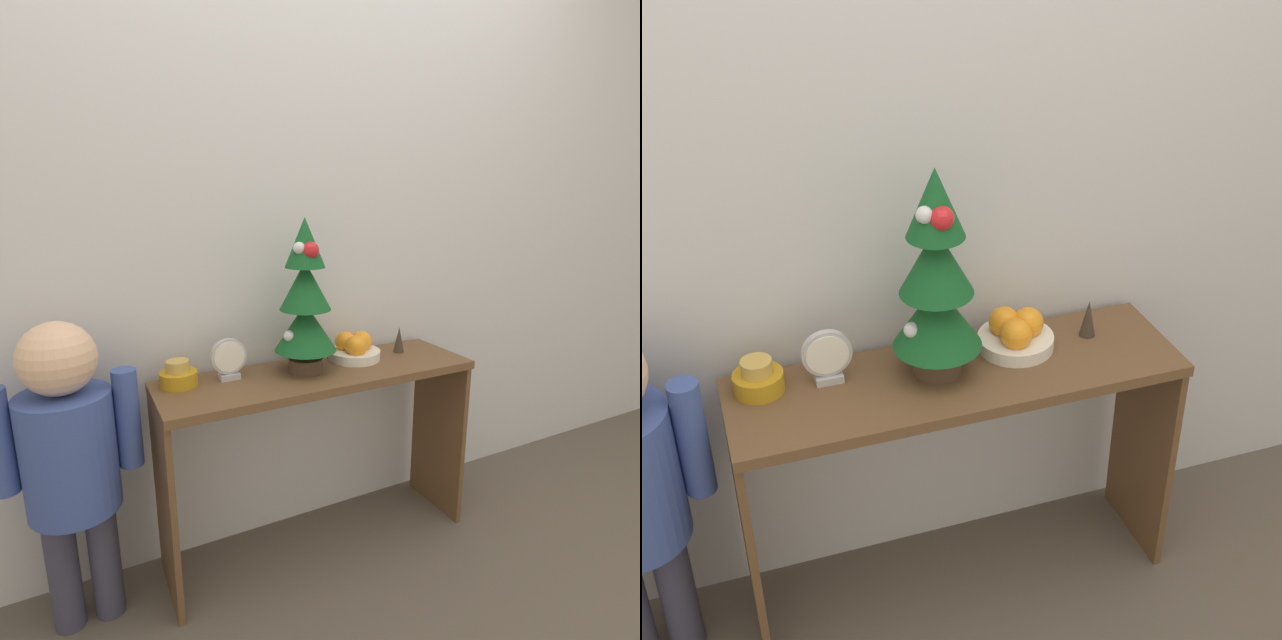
{
  "view_description": "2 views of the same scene",
  "coord_description": "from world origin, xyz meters",
  "views": [
    {
      "loc": [
        -0.76,
        -1.32,
        1.3
      ],
      "look_at": [
        0.02,
        0.2,
        0.88
      ],
      "focal_mm": 28.0,
      "sensor_mm": 36.0,
      "label": 1
    },
    {
      "loc": [
        -0.58,
        -1.55,
        1.94
      ],
      "look_at": [
        0.02,
        0.18,
        0.84
      ],
      "focal_mm": 50.0,
      "sensor_mm": 36.0,
      "label": 2
    }
  ],
  "objects": [
    {
      "name": "back_wall",
      "position": [
        0.0,
        0.38,
        1.25
      ],
      "size": [
        7.0,
        0.05,
        2.5
      ],
      "primitive_type": "cube",
      "color": "silver",
      "rests_on": "ground_plane"
    },
    {
      "name": "fruit_bowl",
      "position": [
        0.18,
        0.23,
        0.74
      ],
      "size": [
        0.2,
        0.2,
        0.1
      ],
      "color": "silver",
      "rests_on": "console_table"
    },
    {
      "name": "mini_tree",
      "position": [
        -0.05,
        0.19,
        0.96
      ],
      "size": [
        0.22,
        0.22,
        0.54
      ],
      "color": "#4C3828",
      "rests_on": "console_table"
    },
    {
      "name": "ground_plane",
      "position": [
        0.0,
        0.0,
        0.0
      ],
      "size": [
        12.0,
        12.0,
        0.0
      ],
      "primitive_type": "plane",
      "color": "brown"
    },
    {
      "name": "desk_clock",
      "position": [
        -0.31,
        0.23,
        0.77
      ],
      "size": [
        0.12,
        0.04,
        0.14
      ],
      "color": "#B2B2B7",
      "rests_on": "console_table"
    },
    {
      "name": "singing_bowl",
      "position": [
        -0.47,
        0.25,
        0.73
      ],
      "size": [
        0.12,
        0.12,
        0.09
      ],
      "color": "#B78419",
      "rests_on": "console_table"
    },
    {
      "name": "console_table",
      "position": [
        0.0,
        0.17,
        0.54
      ],
      "size": [
        1.14,
        0.34,
        0.7
      ],
      "color": "brown",
      "rests_on": "ground_plane"
    },
    {
      "name": "figurine",
      "position": [
        0.38,
        0.22,
        0.75
      ],
      "size": [
        0.04,
        0.04,
        0.1
      ],
      "color": "#382D23",
      "rests_on": "console_table"
    }
  ]
}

